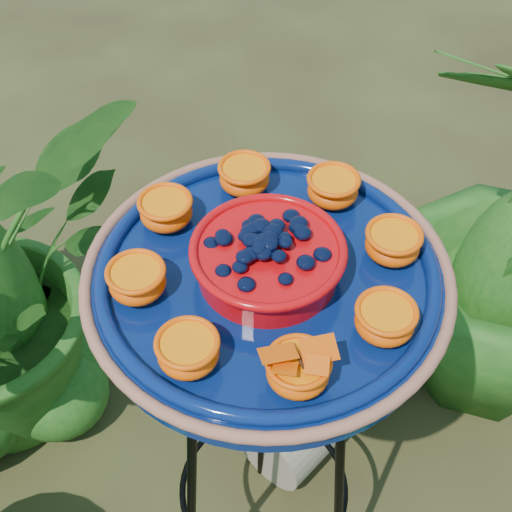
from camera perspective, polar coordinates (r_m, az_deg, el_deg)
name	(u,v)px	position (r m, az deg, el deg)	size (l,w,h in m)	color
tripod_stand	(265,427)	(1.34, 0.71, -13.52)	(0.39, 0.40, 0.98)	black
feeder_dish	(268,274)	(0.99, 0.94, -1.45)	(0.54, 0.54, 0.12)	#06184F
driftwood_log	(343,381)	(1.99, 6.94, -9.88)	(0.21, 0.21, 0.63)	gray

